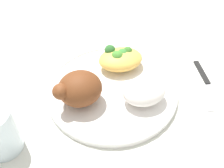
{
  "coord_description": "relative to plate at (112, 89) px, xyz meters",
  "views": [
    {
      "loc": [
        0.1,
        0.39,
        0.44
      ],
      "look_at": [
        0.0,
        0.0,
        0.03
      ],
      "focal_mm": 41.96,
      "sensor_mm": 36.0,
      "label": 1
    }
  ],
  "objects": [
    {
      "name": "ground_plane",
      "position": [
        0.0,
        0.0,
        -0.01
      ],
      "size": [
        2.0,
        2.0,
        0.0
      ],
      "primitive_type": "plane",
      "color": "silver"
    },
    {
      "name": "plate",
      "position": [
        0.0,
        0.0,
        0.0
      ],
      "size": [
        0.29,
        0.29,
        0.02
      ],
      "color": "white",
      "rests_on": "ground_plane"
    },
    {
      "name": "roasted_chicken",
      "position": [
        0.07,
        0.02,
        0.04
      ],
      "size": [
        0.1,
        0.08,
        0.07
      ],
      "color": "brown",
      "rests_on": "plate"
    },
    {
      "name": "rice_pile",
      "position": [
        -0.06,
        0.05,
        0.03
      ],
      "size": [
        0.09,
        0.07,
        0.05
      ],
      "primitive_type": "ellipsoid",
      "color": "white",
      "rests_on": "plate"
    },
    {
      "name": "knife",
      "position": [
        -0.22,
        0.03,
        -0.01
      ],
      "size": [
        0.03,
        0.19,
        0.01
      ],
      "color": "black",
      "rests_on": "ground_plane"
    },
    {
      "name": "fork",
      "position": [
        -0.19,
        0.04,
        -0.01
      ],
      "size": [
        0.03,
        0.14,
        0.01
      ],
      "color": "#B2B2B7",
      "rests_on": "ground_plane"
    },
    {
      "name": "mac_cheese_with_broccoli",
      "position": [
        -0.04,
        -0.07,
        0.03
      ],
      "size": [
        0.1,
        0.08,
        0.05
      ],
      "color": "#F2BB51",
      "rests_on": "plate"
    },
    {
      "name": "napkin",
      "position": [
        0.2,
        -0.06,
        -0.01
      ],
      "size": [
        0.11,
        0.12,
        0.0
      ],
      "primitive_type": "cube",
      "rotation": [
        0.0,
        0.0,
        -0.18
      ],
      "color": "white",
      "rests_on": "ground_plane"
    }
  ]
}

